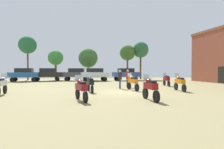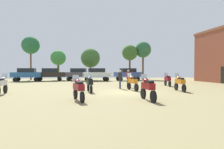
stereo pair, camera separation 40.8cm
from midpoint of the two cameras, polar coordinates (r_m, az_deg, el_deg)
The scene contains 20 objects.
ground_plane at distance 15.14m, azimuth 2.07°, elevation -5.26°, with size 44.00×52.00×0.02m.
motorcycle_1 at distance 11.00m, azimuth -10.25°, elevation -4.02°, with size 0.76×2.10×1.44m.
motorcycle_2 at distance 11.08m, azimuth 10.28°, elevation -3.88°, with size 0.62×2.11×1.49m.
motorcycle_4 at distance 16.40m, azimuth 5.44°, elevation -2.21°, with size 0.65×2.10×1.46m.
motorcycle_5 at distance 15.48m, azimuth -30.61°, elevation -2.56°, with size 0.62×2.15×1.49m.
motorcycle_7 at distance 16.63m, azimuth 18.83°, elevation -2.21°, with size 0.65×2.19×1.46m.
motorcycle_8 at distance 21.43m, azimuth 15.35°, elevation -1.43°, with size 0.68×2.07×1.45m.
motorcycle_9 at distance 15.16m, azimuth -7.27°, elevation -2.55°, with size 0.62×2.11×1.44m.
car_1 at distance 31.43m, azimuth -10.90°, elevation 0.31°, with size 4.57×2.59×2.00m.
car_2 at distance 31.63m, azimuth -18.98°, elevation 0.26°, with size 4.47×2.25×2.00m.
car_3 at distance 31.64m, azimuth -24.98°, elevation 0.21°, with size 4.34×1.91×2.00m.
car_4 at distance 31.37m, azimuth 3.78°, elevation 0.33°, with size 4.44×2.18×2.00m.
car_5 at distance 30.03m, azimuth -5.53°, elevation 0.28°, with size 4.45×2.18×2.00m.
person_1 at distance 19.15m, azimuth 4.11°, elevation -0.75°, with size 0.47×0.47×1.76m.
person_2 at distance 17.78m, azimuth 1.73°, elevation -1.00°, with size 0.43×0.43×1.72m.
tree_1 at distance 36.77m, azimuth 8.19°, elevation 7.21°, with size 2.99×2.99×7.05m.
tree_2 at distance 34.35m, azimuth -7.44°, elevation 4.89°, with size 3.39×3.39×5.56m.
tree_3 at distance 37.10m, azimuth -24.10°, elevation 7.96°, with size 3.06×3.06×7.65m.
tree_4 at distance 35.58m, azimuth -16.74°, elevation 4.74°, with size 2.68×2.68×5.26m.
tree_5 at distance 35.93m, azimuth 4.29°, elevation 6.40°, with size 2.87×2.87×6.38m.
Camera 1 is at (-3.85, -14.55, 1.76)m, focal length 30.73 mm.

